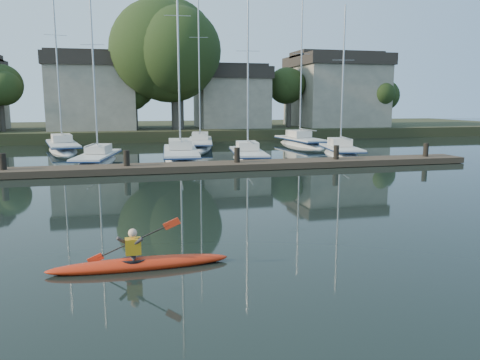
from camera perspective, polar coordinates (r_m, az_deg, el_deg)
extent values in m
plane|color=black|center=(12.22, 1.07, -8.33)|extent=(160.00, 160.00, 0.00)
ellipsoid|color=#BA2F0E|center=(11.06, -12.10, -10.01)|extent=(4.10, 0.62, 0.31)
cylinder|color=black|center=(11.02, -12.83, -9.55)|extent=(0.62, 0.62, 0.08)
imported|color=#2E292B|center=(10.92, -12.90, -7.94)|extent=(0.22, 0.33, 0.89)
cube|color=#C18412|center=(10.92, -12.90, -7.88)|extent=(0.35, 0.26, 0.36)
sphere|color=#D8A587|center=(10.83, -12.96, -6.32)|extent=(0.20, 0.20, 0.20)
cube|color=#4A372A|center=(25.66, -6.90, 1.56)|extent=(34.00, 2.00, 0.35)
cylinder|color=black|center=(26.18, -26.86, 0.97)|extent=(0.32, 0.32, 1.80)
cylinder|color=black|center=(25.48, -13.62, 1.53)|extent=(0.32, 0.32, 1.80)
cylinder|color=black|center=(26.17, -0.36, 2.01)|extent=(0.32, 0.32, 1.80)
cylinder|color=black|center=(28.15, 11.62, 2.35)|extent=(0.32, 0.32, 1.80)
cylinder|color=black|center=(31.17, 21.66, 2.55)|extent=(0.32, 0.32, 1.80)
ellipsoid|color=silver|center=(30.32, -16.97, 1.47)|extent=(3.22, 7.72, 1.68)
cube|color=silver|center=(30.22, -17.04, 2.96)|extent=(2.88, 6.37, 0.12)
cube|color=navy|center=(30.23, -17.03, 2.83)|extent=(2.98, 6.53, 0.07)
cube|color=beige|center=(30.62, -16.87, 3.67)|extent=(1.61, 2.29, 0.49)
cylinder|color=#9EA0A5|center=(30.33, -17.44, 13.08)|extent=(0.11, 0.11, 10.59)
cylinder|color=#9EA0A5|center=(29.07, -17.64, 4.09)|extent=(0.60, 2.81, 0.07)
cylinder|color=#9EA0A5|center=(30.45, -17.57, 15.47)|extent=(1.39, 0.29, 0.03)
ellipsoid|color=silver|center=(30.87, -7.23, 1.85)|extent=(2.97, 9.55, 1.99)
cube|color=silver|center=(30.76, -7.26, 3.59)|extent=(2.72, 7.86, 0.15)
cube|color=navy|center=(30.77, -7.26, 3.43)|extent=(2.82, 8.05, 0.08)
cube|color=beige|center=(31.29, -7.31, 4.40)|extent=(1.68, 2.75, 0.57)
cylinder|color=#9EA0A5|center=(31.09, -7.56, 16.29)|extent=(0.13, 0.13, 13.59)
cylinder|color=#9EA0A5|center=(29.28, -7.21, 4.93)|extent=(0.38, 3.57, 0.08)
cylinder|color=#9EA0A5|center=(31.33, -7.63, 19.25)|extent=(1.67, 0.17, 0.03)
ellipsoid|color=silver|center=(30.66, 0.99, 1.95)|extent=(2.84, 7.62, 1.77)
cube|color=silver|center=(30.56, 0.99, 3.50)|extent=(2.59, 6.28, 0.13)
cube|color=navy|center=(30.57, 0.99, 3.36)|extent=(2.68, 6.43, 0.07)
cube|color=beige|center=(30.97, 0.89, 4.22)|extent=(1.54, 2.22, 0.51)
cylinder|color=#9EA0A5|center=(30.67, 0.97, 13.17)|extent=(0.11, 0.11, 10.22)
cylinder|color=#9EA0A5|center=(29.39, 1.29, 4.71)|extent=(0.42, 2.81, 0.07)
cylinder|color=#9EA0A5|center=(30.77, 0.97, 15.45)|extent=(1.48, 0.21, 0.03)
ellipsoid|color=silver|center=(33.84, 12.17, 2.44)|extent=(3.26, 6.99, 1.83)
cube|color=silver|center=(33.74, 12.22, 3.89)|extent=(2.94, 5.78, 0.13)
cube|color=navy|center=(33.75, 12.22, 3.76)|extent=(3.04, 5.93, 0.08)
cube|color=beige|center=(34.10, 12.07, 4.56)|extent=(1.68, 2.11, 0.53)
cylinder|color=#9EA0A5|center=(33.82, 12.43, 12.14)|extent=(0.12, 0.12, 9.61)
cylinder|color=#9EA0A5|center=(32.71, 12.72, 5.05)|extent=(0.56, 2.53, 0.08)
cylinder|color=#9EA0A5|center=(33.90, 12.50, 14.09)|extent=(1.52, 0.32, 0.03)
ellipsoid|color=silver|center=(38.76, -20.75, 2.90)|extent=(3.84, 9.21, 1.89)
cube|color=silver|center=(38.67, -20.83, 4.22)|extent=(3.42, 7.61, 0.14)
cube|color=navy|center=(38.68, -20.82, 4.10)|extent=(3.53, 7.80, 0.08)
cube|color=beige|center=(39.18, -20.92, 4.82)|extent=(1.87, 2.74, 0.55)
cylinder|color=#9EA0A5|center=(38.95, -21.45, 13.85)|extent=(0.12, 0.12, 12.96)
cylinder|color=#9EA0A5|center=(37.28, -20.73, 5.28)|extent=(0.76, 3.36, 0.08)
cylinder|color=#9EA0A5|center=(39.11, -21.59, 16.11)|extent=(1.57, 0.35, 0.03)
ellipsoid|color=silver|center=(39.28, -4.87, 3.59)|extent=(3.55, 9.73, 1.81)
cube|color=silver|center=(39.19, -4.89, 4.84)|extent=(3.18, 8.03, 0.13)
cube|color=navy|center=(39.20, -4.89, 4.73)|extent=(3.28, 8.23, 0.08)
cube|color=beige|center=(39.74, -4.89, 5.41)|extent=(1.76, 2.85, 0.52)
cylinder|color=#9EA0A5|center=(39.50, -5.03, 14.63)|extent=(0.11, 0.11, 13.35)
cylinder|color=#9EA0A5|center=(37.71, -4.93, 5.81)|extent=(0.68, 3.59, 0.08)
cylinder|color=#9EA0A5|center=(39.67, -5.06, 16.94)|extent=(1.51, 0.28, 0.03)
ellipsoid|color=silver|center=(40.89, 7.41, 3.74)|extent=(2.81, 8.43, 1.97)
cube|color=silver|center=(40.81, 7.44, 5.04)|extent=(2.59, 6.93, 0.14)
cube|color=navy|center=(40.82, 7.44, 4.93)|extent=(2.69, 7.11, 0.08)
cube|color=beige|center=(41.23, 7.16, 5.63)|extent=(1.63, 2.43, 0.57)
cylinder|color=#9EA0A5|center=(40.99, 7.47, 13.11)|extent=(0.12, 0.12, 11.39)
cylinder|color=#9EA0A5|center=(39.64, 8.24, 6.09)|extent=(0.33, 3.15, 0.08)
cylinder|color=#9EA0A5|center=(41.10, 7.51, 15.01)|extent=(1.65, 0.16, 0.03)
cube|color=#263118|center=(55.42, -10.63, 6.07)|extent=(90.00, 24.00, 1.00)
cube|color=#A59984|center=(49.33, -17.43, 9.45)|extent=(8.00, 8.00, 6.00)
cube|color=#2C2520|center=(49.48, -17.65, 13.62)|extent=(8.40, 8.40, 1.20)
cube|color=#A59984|center=(50.45, -1.12, 9.31)|extent=(7.00, 7.00, 5.00)
cube|color=#2C2520|center=(50.53, -1.13, 12.83)|extent=(7.35, 7.35, 1.20)
cube|color=#A59984|center=(54.33, 11.52, 9.94)|extent=(9.00, 9.00, 6.50)
cube|color=#2C2520|center=(54.51, 11.65, 13.98)|extent=(9.45, 9.45, 1.20)
cylinder|color=#474239|center=(46.51, -7.63, 9.20)|extent=(1.20, 1.20, 5.00)
sphere|color=black|center=(46.75, -7.77, 15.34)|extent=(8.50, 8.50, 8.50)
cylinder|color=#474239|center=(48.53, -27.02, 7.08)|extent=(0.48, 0.48, 3.00)
sphere|color=black|center=(48.53, -27.25, 10.03)|extent=(3.40, 3.40, 3.40)
cylinder|color=#474239|center=(46.77, -12.59, 7.71)|extent=(0.38, 0.38, 2.80)
sphere|color=black|center=(46.76, -12.69, 10.41)|extent=(2.72, 2.72, 2.72)
cylinder|color=#474239|center=(50.68, 5.96, 8.25)|extent=(0.50, 0.50, 3.20)
sphere|color=black|center=(50.69, 6.01, 11.24)|extent=(3.57, 3.57, 3.57)
cylinder|color=#474239|center=(53.55, 16.73, 7.64)|extent=(0.41, 0.41, 2.60)
sphere|color=black|center=(53.53, 16.85, 9.94)|extent=(2.89, 2.89, 2.89)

